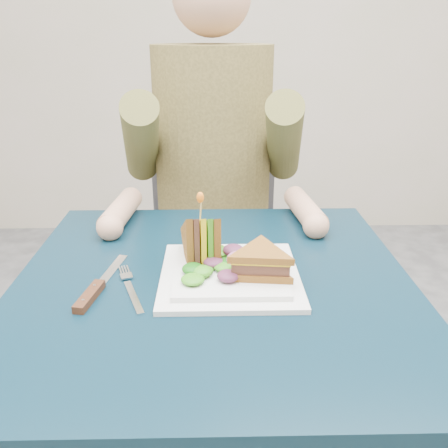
{
  "coord_description": "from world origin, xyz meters",
  "views": [
    {
      "loc": [
        0.0,
        -0.79,
        1.17
      ],
      "look_at": [
        0.02,
        0.05,
        0.82
      ],
      "focal_mm": 38.0,
      "sensor_mm": 36.0,
      "label": 1
    }
  ],
  "objects_px": {
    "table": "(214,315)",
    "chair": "(214,230)",
    "sandwich_upright": "(201,242)",
    "fork": "(131,289)",
    "sandwich_flat": "(261,262)",
    "plate": "(230,274)",
    "knife": "(94,291)",
    "diner": "(213,125)"
  },
  "relations": [
    {
      "from": "table",
      "to": "chair",
      "type": "height_order",
      "value": "chair"
    },
    {
      "from": "chair",
      "to": "sandwich_upright",
      "type": "bearing_deg",
      "value": -92.13
    },
    {
      "from": "table",
      "to": "fork",
      "type": "relative_size",
      "value": 4.31
    },
    {
      "from": "table",
      "to": "sandwich_flat",
      "type": "xyz_separation_m",
      "value": [
        0.09,
        -0.02,
        0.12
      ]
    },
    {
      "from": "plate",
      "to": "knife",
      "type": "height_order",
      "value": "plate"
    },
    {
      "from": "table",
      "to": "chair",
      "type": "xyz_separation_m",
      "value": [
        0.0,
        0.68,
        -0.11
      ]
    },
    {
      "from": "diner",
      "to": "table",
      "type": "bearing_deg",
      "value": -90.0
    },
    {
      "from": "sandwich_flat",
      "to": "sandwich_upright",
      "type": "distance_m",
      "value": 0.13
    },
    {
      "from": "diner",
      "to": "plate",
      "type": "bearing_deg",
      "value": -86.86
    },
    {
      "from": "sandwich_flat",
      "to": "table",
      "type": "bearing_deg",
      "value": 166.72
    },
    {
      "from": "diner",
      "to": "fork",
      "type": "xyz_separation_m",
      "value": [
        -0.15,
        -0.61,
        -0.18
      ]
    },
    {
      "from": "table",
      "to": "plate",
      "type": "height_order",
      "value": "plate"
    },
    {
      "from": "chair",
      "to": "table",
      "type": "bearing_deg",
      "value": -90.0
    },
    {
      "from": "fork",
      "to": "knife",
      "type": "bearing_deg",
      "value": -171.0
    },
    {
      "from": "sandwich_flat",
      "to": "sandwich_upright",
      "type": "xyz_separation_m",
      "value": [
        -0.11,
        0.07,
        0.01
      ]
    },
    {
      "from": "diner",
      "to": "plate",
      "type": "height_order",
      "value": "diner"
    },
    {
      "from": "sandwich_upright",
      "to": "plate",
      "type": "bearing_deg",
      "value": -39.54
    },
    {
      "from": "fork",
      "to": "sandwich_flat",
      "type": "bearing_deg",
      "value": 4.6
    },
    {
      "from": "knife",
      "to": "plate",
      "type": "bearing_deg",
      "value": 12.48
    },
    {
      "from": "chair",
      "to": "knife",
      "type": "xyz_separation_m",
      "value": [
        -0.21,
        -0.73,
        0.2
      ]
    },
    {
      "from": "knife",
      "to": "chair",
      "type": "bearing_deg",
      "value": 73.76
    },
    {
      "from": "chair",
      "to": "sandwich_upright",
      "type": "xyz_separation_m",
      "value": [
        -0.02,
        -0.63,
        0.24
      ]
    },
    {
      "from": "table",
      "to": "sandwich_flat",
      "type": "distance_m",
      "value": 0.15
    },
    {
      "from": "chair",
      "to": "fork",
      "type": "bearing_deg",
      "value": -101.71
    },
    {
      "from": "plate",
      "to": "sandwich_upright",
      "type": "height_order",
      "value": "sandwich_upright"
    },
    {
      "from": "chair",
      "to": "diner",
      "type": "height_order",
      "value": "diner"
    },
    {
      "from": "plate",
      "to": "fork",
      "type": "height_order",
      "value": "plate"
    },
    {
      "from": "table",
      "to": "sandwich_upright",
      "type": "bearing_deg",
      "value": 115.33
    },
    {
      "from": "sandwich_flat",
      "to": "sandwich_upright",
      "type": "relative_size",
      "value": 1.02
    },
    {
      "from": "sandwich_flat",
      "to": "knife",
      "type": "distance_m",
      "value": 0.3
    },
    {
      "from": "diner",
      "to": "fork",
      "type": "height_order",
      "value": "diner"
    },
    {
      "from": "table",
      "to": "knife",
      "type": "height_order",
      "value": "knife"
    },
    {
      "from": "chair",
      "to": "plate",
      "type": "distance_m",
      "value": 0.71
    },
    {
      "from": "sandwich_flat",
      "to": "fork",
      "type": "bearing_deg",
      "value": -175.4
    },
    {
      "from": "table",
      "to": "fork",
      "type": "bearing_deg",
      "value": -165.29
    },
    {
      "from": "table",
      "to": "sandwich_flat",
      "type": "bearing_deg",
      "value": -13.28
    },
    {
      "from": "plate",
      "to": "sandwich_flat",
      "type": "distance_m",
      "value": 0.07
    },
    {
      "from": "diner",
      "to": "sandwich_flat",
      "type": "height_order",
      "value": "diner"
    },
    {
      "from": "sandwich_flat",
      "to": "plate",
      "type": "bearing_deg",
      "value": 155.56
    },
    {
      "from": "table",
      "to": "sandwich_upright",
      "type": "height_order",
      "value": "sandwich_upright"
    },
    {
      "from": "plate",
      "to": "table",
      "type": "bearing_deg",
      "value": -171.35
    },
    {
      "from": "chair",
      "to": "sandwich_flat",
      "type": "distance_m",
      "value": 0.75
    }
  ]
}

